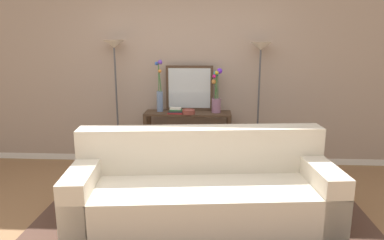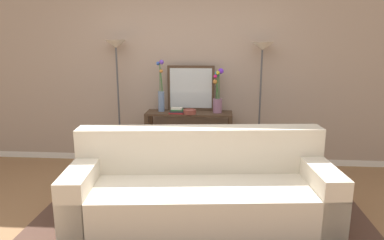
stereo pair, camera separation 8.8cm
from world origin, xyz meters
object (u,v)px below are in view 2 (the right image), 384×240
(floor_lamp_right, at_px, (261,71))
(vase_tall_flowers, at_px, (161,94))
(book_stack, at_px, (177,111))
(wall_mirror, at_px, (191,88))
(console_table, at_px, (189,131))
(vase_short_flowers, at_px, (218,96))
(book_row_under_console, at_px, (169,164))
(couch, at_px, (201,190))
(floor_lamp_left, at_px, (117,68))
(fruit_bowl, at_px, (190,112))

(floor_lamp_right, relative_size, vase_tall_flowers, 2.48)
(book_stack, bearing_deg, vase_tall_flowers, 153.21)
(wall_mirror, relative_size, vase_tall_flowers, 0.92)
(vase_tall_flowers, bearing_deg, console_table, -4.69)
(vase_tall_flowers, xyz_separation_m, vase_short_flowers, (0.76, -0.02, -0.01))
(vase_short_flowers, height_order, book_stack, vase_short_flowers)
(floor_lamp_right, relative_size, vase_short_flowers, 2.92)
(book_stack, height_order, book_row_under_console, book_stack)
(couch, bearing_deg, floor_lamp_left, 130.03)
(floor_lamp_right, height_order, vase_tall_flowers, floor_lamp_right)
(vase_short_flowers, distance_m, fruit_bowl, 0.43)
(vase_short_flowers, xyz_separation_m, fruit_bowl, (-0.36, -0.12, -0.20))
(wall_mirror, distance_m, vase_tall_flowers, 0.41)
(book_stack, bearing_deg, couch, -73.27)
(console_table, relative_size, floor_lamp_left, 0.66)
(book_row_under_console, bearing_deg, floor_lamp_right, 2.34)
(fruit_bowl, bearing_deg, console_table, 99.54)
(couch, bearing_deg, console_table, 99.77)
(console_table, height_order, vase_short_flowers, vase_short_flowers)
(vase_short_flowers, bearing_deg, floor_lamp_left, 178.49)
(floor_lamp_left, distance_m, vase_tall_flowers, 0.69)
(floor_lamp_left, height_order, floor_lamp_right, floor_lamp_left)
(couch, height_order, floor_lamp_left, floor_lamp_left)
(wall_mirror, relative_size, fruit_bowl, 3.76)
(floor_lamp_left, relative_size, book_row_under_console, 4.85)
(fruit_bowl, bearing_deg, vase_short_flowers, 17.89)
(wall_mirror, xyz_separation_m, vase_short_flowers, (0.37, -0.13, -0.08))
(floor_lamp_right, height_order, book_row_under_console, floor_lamp_right)
(book_row_under_console, bearing_deg, vase_tall_flowers, 161.86)
(floor_lamp_right, bearing_deg, book_stack, -173.11)
(fruit_bowl, bearing_deg, vase_tall_flowers, 161.38)
(vase_short_flowers, bearing_deg, couch, -95.60)
(vase_tall_flowers, xyz_separation_m, book_stack, (0.23, -0.11, -0.20))
(fruit_bowl, xyz_separation_m, book_stack, (-0.17, 0.02, 0.00))
(floor_lamp_left, bearing_deg, floor_lamp_right, -0.00)
(floor_lamp_left, bearing_deg, vase_short_flowers, -1.51)
(wall_mirror, height_order, vase_short_flowers, wall_mirror)
(vase_tall_flowers, bearing_deg, wall_mirror, 15.55)
(couch, xyz_separation_m, vase_tall_flowers, (-0.62, 1.43, 0.72))
(vase_short_flowers, distance_m, book_stack, 0.58)
(vase_short_flowers, height_order, fruit_bowl, vase_short_flowers)
(floor_lamp_left, height_order, vase_tall_flowers, floor_lamp_left)
(vase_tall_flowers, distance_m, book_row_under_console, 0.98)
(couch, bearing_deg, book_row_under_console, 110.59)
(fruit_bowl, distance_m, book_row_under_console, 0.83)
(vase_tall_flowers, distance_m, vase_short_flowers, 0.76)
(book_stack, bearing_deg, wall_mirror, 52.98)
(vase_tall_flowers, xyz_separation_m, book_row_under_console, (0.10, -0.03, -0.98))
(couch, relative_size, vase_short_flowers, 4.37)
(couch, distance_m, wall_mirror, 1.75)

